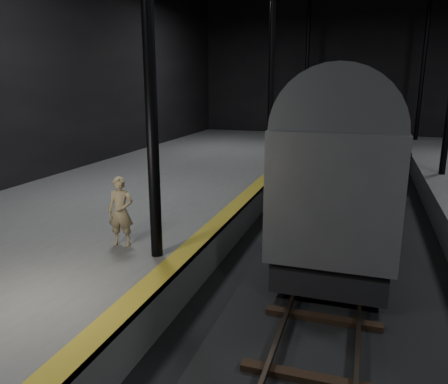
% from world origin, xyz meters
% --- Properties ---
extents(ground, '(44.00, 44.00, 0.00)m').
position_xyz_m(ground, '(0.00, 0.00, 0.00)').
color(ground, black).
rests_on(ground, ground).
extents(platform_left, '(9.00, 43.80, 1.00)m').
position_xyz_m(platform_left, '(-7.50, 0.00, 0.50)').
color(platform_left, '#545452').
rests_on(platform_left, ground).
extents(tactile_strip, '(0.50, 43.80, 0.01)m').
position_xyz_m(tactile_strip, '(-3.25, 0.00, 1.00)').
color(tactile_strip, olive).
rests_on(tactile_strip, platform_left).
extents(track, '(2.40, 43.00, 0.24)m').
position_xyz_m(track, '(0.00, 0.00, 0.07)').
color(track, '#3F3328').
rests_on(track, ground).
extents(train, '(2.88, 19.25, 5.15)m').
position_xyz_m(train, '(-0.00, 5.92, 2.87)').
color(train, '#93959A').
rests_on(train, ground).
extents(woman, '(0.69, 0.52, 1.71)m').
position_xyz_m(woman, '(-4.89, -3.69, 1.85)').
color(woman, tan).
rests_on(woman, platform_left).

